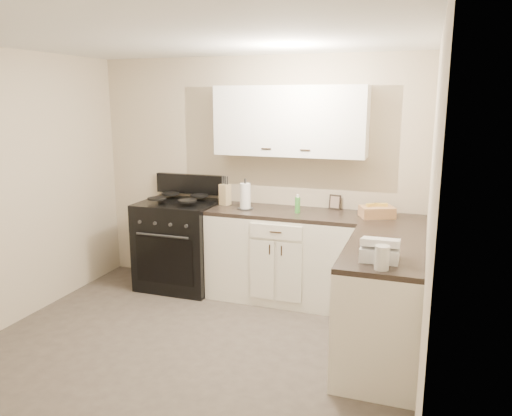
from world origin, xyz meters
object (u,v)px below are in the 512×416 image
(knife_block, at_px, (225,195))
(wicker_basket, at_px, (377,212))
(paper_towel, at_px, (245,196))
(countertop_grill, at_px, (380,253))
(stove, at_px, (180,246))

(knife_block, relative_size, wicker_basket, 0.71)
(paper_towel, bearing_deg, knife_block, 156.39)
(wicker_basket, distance_m, countertop_grill, 1.33)
(stove, xyz_separation_m, knife_block, (0.50, 0.12, 0.59))
(knife_block, distance_m, wicker_basket, 1.61)
(stove, bearing_deg, paper_towel, -0.29)
(knife_block, relative_size, countertop_grill, 0.84)
(stove, distance_m, paper_towel, 0.99)
(wicker_basket, bearing_deg, countertop_grill, -83.46)
(paper_towel, height_order, wicker_basket, paper_towel)
(stove, xyz_separation_m, countertop_grill, (2.26, -1.26, 0.53))
(wicker_basket, bearing_deg, paper_towel, -177.26)
(stove, bearing_deg, knife_block, 13.12)
(paper_towel, relative_size, countertop_grill, 1.01)
(stove, xyz_separation_m, wicker_basket, (2.11, 0.06, 0.53))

